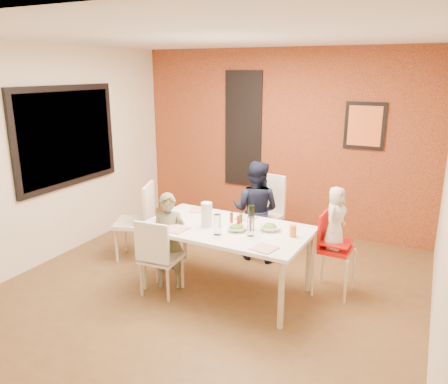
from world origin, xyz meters
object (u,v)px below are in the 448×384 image
at_px(chair_near, 158,254).
at_px(chair_far, 264,210).
at_px(high_chair, 331,246).
at_px(paper_towel_roll, 207,215).
at_px(toddler, 336,218).
at_px(wine_bottle, 251,218).
at_px(child_near, 169,241).
at_px(dining_table, 226,233).
at_px(chair_left, 140,217).
at_px(child_far, 256,210).

distance_m(chair_near, chair_far, 1.75).
xyz_separation_m(high_chair, paper_towel_roll, (-1.24, -0.54, 0.34)).
bearing_deg(high_chair, paper_towel_roll, 116.16).
relative_size(toddler, wine_bottle, 2.54).
xyz_separation_m(high_chair, child_near, (-1.66, -0.65, 0.00)).
relative_size(dining_table, wine_bottle, 6.86).
relative_size(high_chair, toddler, 1.34).
height_order(chair_far, wine_bottle, chair_far).
bearing_deg(dining_table, chair_near, -144.79).
xyz_separation_m(chair_near, high_chair, (1.65, 0.89, 0.06)).
xyz_separation_m(chair_near, wine_bottle, (0.88, 0.48, 0.39)).
bearing_deg(child_near, paper_towel_roll, -5.69).
bearing_deg(chair_near, paper_towel_roll, -143.16).
distance_m(chair_left, toddler, 2.47).
height_order(toddler, wine_bottle, toddler).
distance_m(dining_table, paper_towel_roll, 0.29).
distance_m(chair_far, chair_left, 1.63).
relative_size(chair_far, paper_towel_roll, 3.88).
bearing_deg(toddler, chair_far, 66.97).
xyz_separation_m(chair_far, high_chair, (1.07, -0.76, -0.04)).
relative_size(high_chair, wine_bottle, 3.39).
height_order(dining_table, high_chair, high_chair).
relative_size(chair_left, wine_bottle, 3.72).
height_order(chair_far, chair_left, chair_far).
height_order(dining_table, chair_far, chair_far).
height_order(child_near, paper_towel_roll, child_near).
xyz_separation_m(child_near, child_far, (0.57, 1.16, 0.10)).
relative_size(high_chair, child_far, 0.70).
bearing_deg(child_far, high_chair, 153.41).
xyz_separation_m(chair_far, child_near, (-0.59, -1.41, -0.04)).
relative_size(dining_table, chair_near, 2.11).
relative_size(chair_near, paper_towel_roll, 3.22).
relative_size(chair_near, high_chair, 0.96).
bearing_deg(toddler, dining_table, 124.94).
height_order(child_far, wine_bottle, child_far).
distance_m(high_chair, child_near, 1.78).
bearing_deg(chair_left, chair_near, 24.47).
bearing_deg(chair_far, chair_near, -99.62).
relative_size(chair_far, chair_left, 1.06).
bearing_deg(wine_bottle, chair_left, 170.94).
relative_size(chair_near, wine_bottle, 3.25).
bearing_deg(chair_far, toddler, -24.87).
height_order(chair_near, high_chair, high_chair).
height_order(dining_table, paper_towel_roll, paper_towel_roll).
bearing_deg(child_near, child_far, 42.69).
bearing_deg(chair_near, wine_bottle, -154.98).
relative_size(chair_near, child_near, 0.80).
bearing_deg(chair_left, high_chair, 71.91).
bearing_deg(child_far, chair_near, 66.17).
relative_size(child_near, toddler, 1.61).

